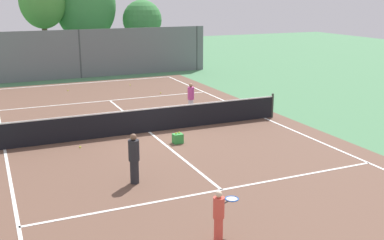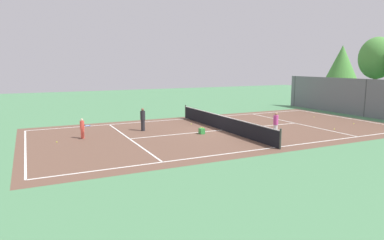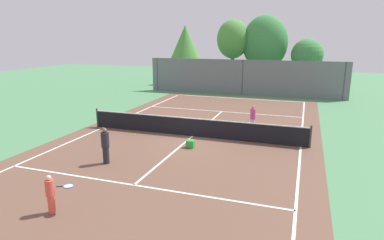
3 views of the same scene
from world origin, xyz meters
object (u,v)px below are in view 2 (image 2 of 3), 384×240
player_2 (143,119)px  tennis_ball_2 (57,142)px  player_1 (83,128)px  tennis_ball_3 (354,124)px  tennis_ball_4 (334,129)px  tennis_ball_5 (314,117)px  ball_crate (202,131)px  tennis_ball_1 (191,124)px  player_0 (276,123)px  tennis_ball_0 (242,126)px

player_2 → tennis_ball_2: player_2 is taller
player_1 → tennis_ball_3: size_ratio=18.30×
tennis_ball_4 → tennis_ball_5: 5.48m
tennis_ball_3 → player_2: bearing=-106.1°
ball_crate → tennis_ball_3: size_ratio=6.45×
ball_crate → tennis_ball_1: ball_crate is taller
player_0 → ball_crate: bearing=-119.9°
tennis_ball_0 → tennis_ball_2: 12.38m
player_0 → player_1: bearing=-110.6°
player_1 → tennis_ball_0: 10.91m
player_0 → tennis_ball_3: 7.91m
tennis_ball_4 → player_0: bearing=-93.2°
tennis_ball_1 → tennis_ball_2: size_ratio=1.00×
tennis_ball_4 → tennis_ball_1: bearing=-127.3°
player_0 → tennis_ball_4: player_0 is taller
player_2 → tennis_ball_0: bearing=77.1°
tennis_ball_1 → tennis_ball_3: same height
player_2 → ball_crate: player_2 is taller
tennis_ball_5 → player_2: bearing=-92.0°
tennis_ball_5 → player_0: bearing=-60.2°
tennis_ball_1 → tennis_ball_4: bearing=52.7°
tennis_ball_2 → tennis_ball_4: size_ratio=1.00×
player_0 → tennis_ball_1: bearing=-151.8°
player_2 → tennis_ball_1: size_ratio=23.17×
tennis_ball_1 → player_1: bearing=-78.5°
player_1 → player_2: size_ratio=0.79×
tennis_ball_0 → tennis_ball_1: 3.78m
ball_crate → player_1: bearing=-104.8°
tennis_ball_0 → tennis_ball_4: bearing=54.4°
tennis_ball_4 → tennis_ball_5: bearing=148.8°
player_0 → tennis_ball_3: bearing=94.5°
player_1 → tennis_ball_0: size_ratio=18.30×
player_1 → tennis_ball_4: bearing=74.4°
player_0 → tennis_ball_0: player_0 is taller
player_1 → ball_crate: 7.31m
ball_crate → player_2: bearing=-130.7°
ball_crate → tennis_ball_4: 9.26m
player_0 → ball_crate: 4.67m
tennis_ball_3 → player_1: bearing=-100.6°
tennis_ball_0 → tennis_ball_2: (-0.31, -12.38, 0.00)m
player_0 → player_1: player_0 is taller
player_1 → tennis_ball_4: (4.45, 15.94, -0.60)m
tennis_ball_4 → tennis_ball_2: bearing=-102.7°
tennis_ball_2 → tennis_ball_4: 17.90m
tennis_ball_1 → tennis_ball_3: (5.18, 10.96, 0.00)m
player_1 → tennis_ball_5: player_1 is taller
player_0 → tennis_ball_2: bearing=-106.3°
tennis_ball_0 → tennis_ball_1: size_ratio=1.00×
player_2 → tennis_ball_5: size_ratio=23.17×
tennis_ball_2 → tennis_ball_5: size_ratio=1.00×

